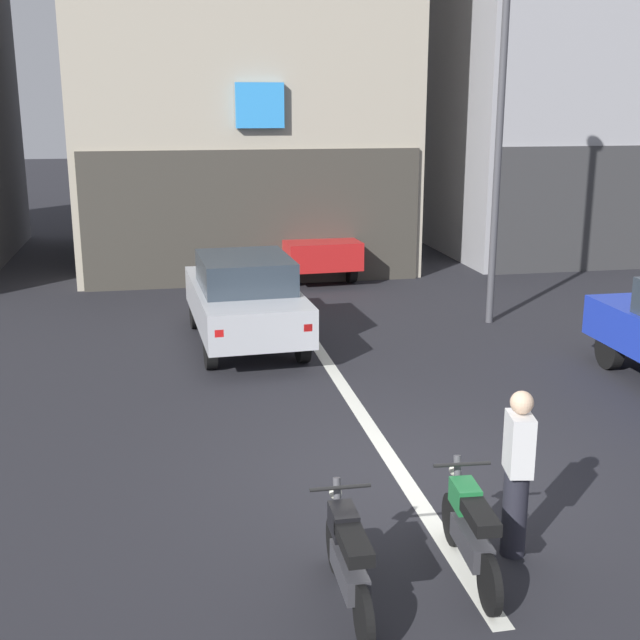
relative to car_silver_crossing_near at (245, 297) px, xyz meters
The scene contains 9 objects.
ground_plane 5.95m from the car_silver_crossing_near, 77.84° to the right, with size 120.00×120.00×0.00m, color #232328.
lane_centre_line 1.54m from the car_silver_crossing_near, 11.13° to the left, with size 0.20×18.00×0.01m, color silver.
building_mid_block 10.69m from the car_silver_crossing_near, 85.21° to the left, with size 8.33×8.41×12.81m.
car_silver_crossing_near is the anchor object (origin of this frame).
car_red_down_street 6.51m from the car_silver_crossing_near, 70.01° to the left, with size 1.98×4.19×1.64m.
street_lamp 6.11m from the car_silver_crossing_near, ahead, with size 0.36×0.36×7.35m.
motorcycle_black_row_leftmost 8.15m from the car_silver_crossing_near, 89.67° to the right, with size 0.55×1.67×0.98m.
motorcycle_green_row_left_mid 8.00m from the car_silver_crossing_near, 80.97° to the right, with size 0.55×1.67×0.98m.
person_by_motorcycles 7.84m from the car_silver_crossing_near, 76.70° to the right, with size 0.28×0.39×1.67m.
Camera 1 is at (-2.62, -8.50, 4.24)m, focal length 45.97 mm.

